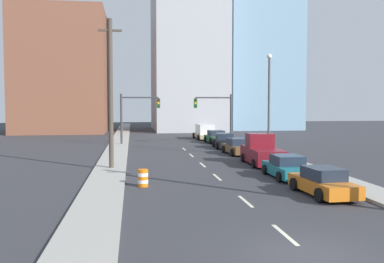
% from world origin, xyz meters
% --- Properties ---
extents(ground_plane, '(200.00, 200.00, 0.00)m').
position_xyz_m(ground_plane, '(0.00, 0.00, 0.00)').
color(ground_plane, '#333338').
extents(sidewalk_left, '(2.18, 88.99, 0.15)m').
position_xyz_m(sidewalk_left, '(-6.69, 44.49, 0.07)').
color(sidewalk_left, '#9E9B93').
rests_on(sidewalk_left, ground).
extents(sidewalk_right, '(2.18, 88.99, 0.15)m').
position_xyz_m(sidewalk_right, '(6.69, 44.49, 0.07)').
color(sidewalk_right, '#9E9B93').
rests_on(sidewalk_right, ground).
extents(lane_stripe_at_2m, '(0.16, 2.40, 0.01)m').
position_xyz_m(lane_stripe_at_2m, '(0.00, 2.00, 0.00)').
color(lane_stripe_at_2m, beige).
rests_on(lane_stripe_at_2m, ground).
extents(lane_stripe_at_7m, '(0.16, 2.40, 0.01)m').
position_xyz_m(lane_stripe_at_7m, '(0.00, 7.12, 0.00)').
color(lane_stripe_at_7m, beige).
rests_on(lane_stripe_at_7m, ground).
extents(lane_stripe_at_14m, '(0.16, 2.40, 0.01)m').
position_xyz_m(lane_stripe_at_14m, '(0.00, 13.82, 0.00)').
color(lane_stripe_at_14m, beige).
rests_on(lane_stripe_at_14m, ground).
extents(lane_stripe_at_19m, '(0.16, 2.40, 0.01)m').
position_xyz_m(lane_stripe_at_19m, '(0.00, 19.30, 0.00)').
color(lane_stripe_at_19m, beige).
rests_on(lane_stripe_at_19m, ground).
extents(lane_stripe_at_25m, '(0.16, 2.40, 0.01)m').
position_xyz_m(lane_stripe_at_25m, '(0.00, 25.37, 0.00)').
color(lane_stripe_at_25m, beige).
rests_on(lane_stripe_at_25m, ground).
extents(lane_stripe_at_31m, '(0.16, 2.40, 0.01)m').
position_xyz_m(lane_stripe_at_31m, '(0.00, 30.69, 0.00)').
color(lane_stripe_at_31m, beige).
rests_on(lane_stripe_at_31m, ground).
extents(building_brick_left, '(14.00, 16.00, 19.60)m').
position_xyz_m(building_brick_left, '(-16.37, 61.14, 9.80)').
color(building_brick_left, brown).
rests_on(building_brick_left, ground).
extents(building_office_center, '(12.00, 20.00, 28.29)m').
position_xyz_m(building_office_center, '(4.66, 65.14, 14.14)').
color(building_office_center, '#A8A8AD').
rests_on(building_office_center, ground).
extents(building_glass_right, '(13.00, 20.00, 30.14)m').
position_xyz_m(building_glass_right, '(18.35, 69.14, 15.07)').
color(building_glass_right, '#7A9EB7').
rests_on(building_glass_right, ground).
extents(traffic_signal_left, '(4.41, 0.35, 5.68)m').
position_xyz_m(traffic_signal_left, '(-5.04, 36.04, 3.71)').
color(traffic_signal_left, '#38383D').
rests_on(traffic_signal_left, ground).
extents(traffic_signal_right, '(4.41, 0.35, 5.68)m').
position_xyz_m(traffic_signal_right, '(4.75, 36.04, 3.71)').
color(traffic_signal_right, '#38383D').
rests_on(traffic_signal_right, ground).
extents(utility_pole_left_mid, '(1.60, 0.32, 10.28)m').
position_xyz_m(utility_pole_left_mid, '(-6.60, 17.82, 5.26)').
color(utility_pole_left_mid, '#473D33').
rests_on(utility_pole_left_mid, ground).
extents(traffic_barrel, '(0.56, 0.56, 0.95)m').
position_xyz_m(traffic_barrel, '(-4.60, 11.39, 0.47)').
color(traffic_barrel, orange).
rests_on(traffic_barrel, ground).
extents(street_lamp, '(0.44, 0.44, 8.79)m').
position_xyz_m(street_lamp, '(6.45, 23.51, 5.07)').
color(street_lamp, '#4C4C51').
rests_on(street_lamp, ground).
extents(sedan_orange, '(2.20, 4.53, 1.39)m').
position_xyz_m(sedan_orange, '(4.12, 7.86, 0.64)').
color(sedan_orange, orange).
rests_on(sedan_orange, ground).
extents(sedan_teal, '(2.20, 4.53, 1.39)m').
position_xyz_m(sedan_teal, '(4.20, 13.00, 0.64)').
color(sedan_teal, '#196B75').
rests_on(sedan_teal, ground).
extents(pickup_truck_maroon, '(2.56, 5.56, 2.28)m').
position_xyz_m(pickup_truck_maroon, '(4.46, 18.99, 0.91)').
color(pickup_truck_maroon, maroon).
rests_on(pickup_truck_maroon, ground).
extents(sedan_brown, '(2.18, 4.78, 1.46)m').
position_xyz_m(sedan_brown, '(4.21, 25.54, 0.67)').
color(sedan_brown, brown).
rests_on(sedan_brown, ground).
extents(sedan_black, '(2.21, 4.44, 1.55)m').
position_xyz_m(sedan_black, '(4.24, 31.19, 0.70)').
color(sedan_black, black).
rests_on(sedan_black, ground).
extents(sedan_green, '(2.38, 4.39, 1.50)m').
position_xyz_m(sedan_green, '(4.52, 36.98, 0.69)').
color(sedan_green, '#1E6033').
rests_on(sedan_green, ground).
extents(box_truck_tan, '(2.46, 6.14, 1.95)m').
position_xyz_m(box_truck_tan, '(4.17, 42.97, 0.94)').
color(box_truck_tan, tan).
rests_on(box_truck_tan, ground).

